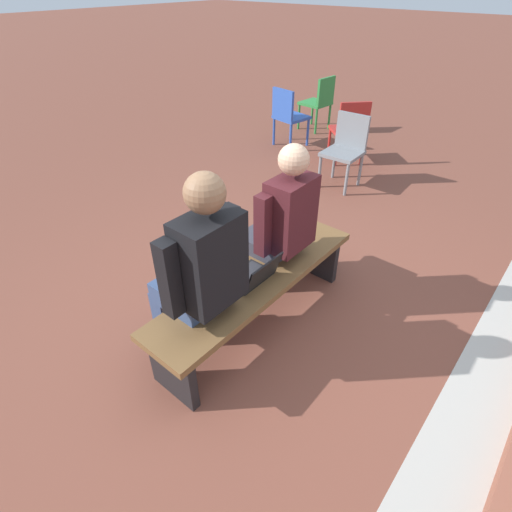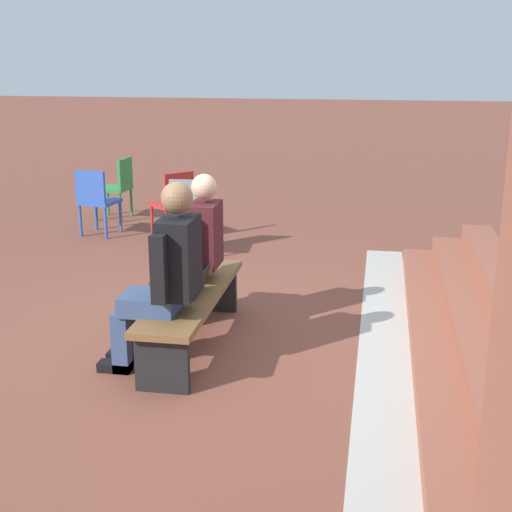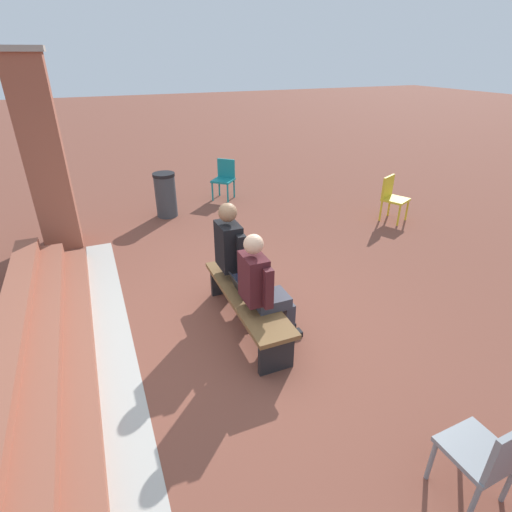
# 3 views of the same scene
# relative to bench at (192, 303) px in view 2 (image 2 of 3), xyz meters

# --- Properties ---
(ground_plane) EXTENTS (60.00, 60.00, 0.00)m
(ground_plane) POSITION_rel_bench_xyz_m (0.07, 0.17, -0.35)
(ground_plane) COLOR brown
(concrete_strip) EXTENTS (6.09, 0.40, 0.01)m
(concrete_strip) POSITION_rel_bench_xyz_m (0.00, 1.49, -0.35)
(concrete_strip) COLOR #B7B2A8
(concrete_strip) RESTS_ON ground
(brick_steps) EXTENTS (5.29, 0.90, 0.45)m
(brick_steps) POSITION_rel_bench_xyz_m (0.00, 2.24, -0.18)
(brick_steps) COLOR #93513D
(brick_steps) RESTS_ON ground
(bench) EXTENTS (1.80, 0.44, 0.45)m
(bench) POSITION_rel_bench_xyz_m (0.00, 0.00, 0.00)
(bench) COLOR brown
(bench) RESTS_ON ground
(person_student) EXTENTS (0.53, 0.66, 1.32)m
(person_student) POSITION_rel_bench_xyz_m (-0.31, -0.07, 0.35)
(person_student) COLOR #383842
(person_student) RESTS_ON ground
(person_adult) EXTENTS (0.57, 0.72, 1.39)m
(person_adult) POSITION_rel_bench_xyz_m (0.46, -0.07, 0.38)
(person_adult) COLOR #384C75
(person_adult) RESTS_ON ground
(laptop) EXTENTS (0.32, 0.29, 0.21)m
(laptop) POSITION_rel_bench_xyz_m (0.05, 0.01, 0.15)
(laptop) COLOR black
(laptop) RESTS_ON bench
(plastic_chair_near_bench_right) EXTENTS (0.48, 0.48, 0.84)m
(plastic_chair_near_bench_right) POSITION_rel_bench_xyz_m (-3.17, -2.07, 0.13)
(plastic_chair_near_bench_right) COLOR #2D56B7
(plastic_chair_near_bench_right) RESTS_ON ground
(plastic_chair_mid_courtyard) EXTENTS (0.59, 0.59, 0.84)m
(plastic_chair_mid_courtyard) POSITION_rel_bench_xyz_m (-3.19, -1.06, 0.13)
(plastic_chair_mid_courtyard) COLOR red
(plastic_chair_mid_courtyard) RESTS_ON ground
(plastic_chair_near_bench_left) EXTENTS (0.44, 0.44, 0.84)m
(plastic_chair_near_bench_left) POSITION_rel_bench_xyz_m (-2.55, -0.76, 0.13)
(plastic_chair_near_bench_left) COLOR gray
(plastic_chair_near_bench_left) RESTS_ON ground
(plastic_chair_by_pillar) EXTENTS (0.45, 0.45, 0.84)m
(plastic_chair_by_pillar) POSITION_rel_bench_xyz_m (-4.12, -2.13, 0.13)
(plastic_chair_by_pillar) COLOR #2D893D
(plastic_chair_by_pillar) RESTS_ON ground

